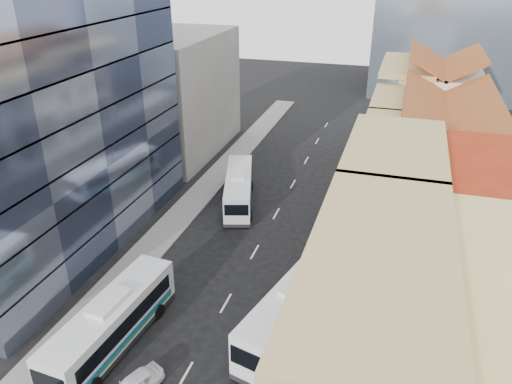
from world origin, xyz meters
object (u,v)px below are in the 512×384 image
(bus_left_far, at_px, (239,188))
(office_tower, at_px, (23,65))
(bus_right, at_px, (299,306))
(bus_left_near, at_px, (112,322))

(bus_left_far, bearing_deg, office_tower, -155.94)
(bus_left_far, height_order, bus_right, bus_right)
(office_tower, relative_size, bus_left_far, 2.84)
(bus_left_near, bearing_deg, bus_left_far, 91.16)
(bus_right, bearing_deg, bus_left_far, 134.97)
(bus_left_far, distance_m, bus_right, 18.84)
(bus_left_near, height_order, bus_left_far, bus_left_near)
(office_tower, height_order, bus_left_near, office_tower)
(bus_left_near, distance_m, bus_left_far, 20.98)
(bus_left_near, bearing_deg, office_tower, 144.19)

